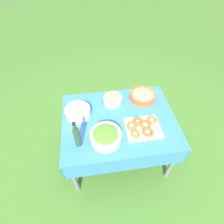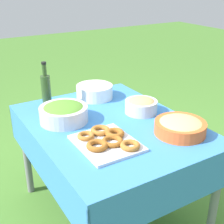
% 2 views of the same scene
% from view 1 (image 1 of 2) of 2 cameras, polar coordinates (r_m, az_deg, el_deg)
% --- Properties ---
extents(ground_plane, '(14.00, 14.00, 0.00)m').
position_cam_1_polar(ground_plane, '(2.44, 1.79, -13.09)').
color(ground_plane, '#477A2D').
extents(picnic_table, '(1.19, 0.92, 0.71)m').
position_cam_1_polar(picnic_table, '(1.92, 2.21, -4.25)').
color(picnic_table, '#387AC6').
rests_on(picnic_table, ground_plane).
extents(salad_bowl, '(0.30, 0.30, 0.12)m').
position_cam_1_polar(salad_bowl, '(1.65, -2.06, -7.85)').
color(salad_bowl, silver).
rests_on(salad_bowl, picnic_table).
extents(pasta_bowl, '(0.29, 0.29, 0.09)m').
position_cam_1_polar(pasta_bowl, '(2.06, 9.98, 5.26)').
color(pasta_bowl, '#E05B28').
rests_on(pasta_bowl, picnic_table).
extents(donut_platter, '(0.37, 0.30, 0.05)m').
position_cam_1_polar(donut_platter, '(1.79, 9.94, -4.77)').
color(donut_platter, silver).
rests_on(donut_platter, picnic_table).
extents(plate_stack, '(0.26, 0.26, 0.10)m').
position_cam_1_polar(plate_stack, '(1.88, -11.06, -0.06)').
color(plate_stack, white).
rests_on(plate_stack, picnic_table).
extents(olive_oil_bottle, '(0.06, 0.06, 0.32)m').
position_cam_1_polar(olive_oil_bottle, '(1.59, -11.30, -7.87)').
color(olive_oil_bottle, '#2D4723').
rests_on(olive_oil_bottle, picnic_table).
extents(bread_bowl, '(0.21, 0.21, 0.10)m').
position_cam_1_polar(bread_bowl, '(1.97, 0.24, 4.14)').
color(bread_bowl, silver).
rests_on(bread_bowl, picnic_table).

